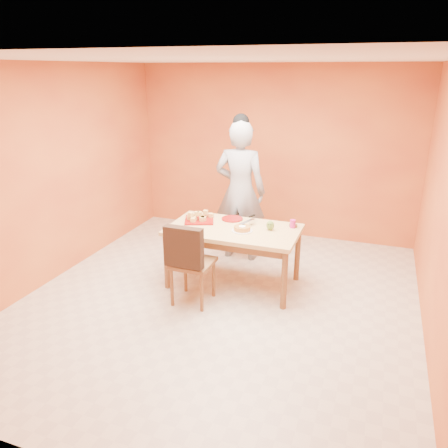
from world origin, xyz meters
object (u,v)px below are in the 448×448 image
(dining_chair, at_px, (192,261))
(egg_ornament, at_px, (270,225))
(red_dinner_plate, at_px, (232,219))
(magenta_glass, at_px, (293,224))
(person, at_px, (240,191))
(sponge_cake, at_px, (242,228))
(dining_table, at_px, (233,235))
(pastry_platter, at_px, (199,220))
(checker_tin, at_px, (293,225))

(dining_chair, xyz_separation_m, egg_ornament, (0.74, 0.69, 0.30))
(red_dinner_plate, distance_m, magenta_glass, 0.80)
(dining_chair, height_order, egg_ornament, dining_chair)
(magenta_glass, bearing_deg, person, 145.99)
(person, xyz_separation_m, red_dinner_plate, (0.07, -0.55, -0.22))
(red_dinner_plate, distance_m, sponge_cake, 0.45)
(red_dinner_plate, bearing_deg, egg_ornament, -21.20)
(dining_table, bearing_deg, magenta_glass, 21.09)
(red_dinner_plate, bearing_deg, dining_chair, -101.15)
(pastry_platter, distance_m, magenta_glass, 1.19)
(person, height_order, red_dinner_plate, person)
(dining_table, xyz_separation_m, egg_ornament, (0.44, 0.08, 0.15))
(egg_ornament, xyz_separation_m, magenta_glass, (0.24, 0.18, -0.01))
(person, height_order, egg_ornament, person)
(dining_chair, xyz_separation_m, checker_tin, (0.98, 0.91, 0.25))
(magenta_glass, bearing_deg, pastry_platter, -172.43)
(dining_table, xyz_separation_m, pastry_platter, (-0.50, 0.11, 0.10))
(dining_chair, bearing_deg, pastry_platter, 105.90)
(dining_table, distance_m, dining_chair, 0.69)
(red_dinner_plate, height_order, checker_tin, checker_tin)
(dining_chair, xyz_separation_m, sponge_cake, (0.43, 0.54, 0.27))
(dining_table, height_order, sponge_cake, sponge_cake)
(pastry_platter, xyz_separation_m, egg_ornament, (0.94, -0.02, 0.05))
(dining_table, height_order, person, person)
(person, bearing_deg, pastry_platter, 65.49)
(pastry_platter, bearing_deg, sponge_cake, -15.08)
(sponge_cake, bearing_deg, dining_chair, -128.65)
(person, bearing_deg, dining_table, 100.70)
(dining_table, xyz_separation_m, magenta_glass, (0.68, 0.26, 0.14))
(pastry_platter, bearing_deg, person, 67.63)
(person, distance_m, pastry_platter, 0.84)
(checker_tin, bearing_deg, pastry_platter, -170.56)
(person, bearing_deg, checker_tin, 145.68)
(checker_tin, bearing_deg, person, 147.81)
(sponge_cake, distance_m, checker_tin, 0.66)
(red_dinner_plate, height_order, sponge_cake, sponge_cake)
(dining_chair, bearing_deg, dining_table, 63.69)
(dining_table, relative_size, dining_chair, 1.59)
(person, distance_m, sponge_cake, 0.99)
(pastry_platter, distance_m, sponge_cake, 0.66)
(egg_ornament, bearing_deg, pastry_platter, -177.69)
(pastry_platter, relative_size, magenta_glass, 3.62)
(person, distance_m, magenta_glass, 1.07)
(dining_chair, height_order, sponge_cake, dining_chair)
(dining_table, relative_size, checker_tin, 15.62)
(red_dinner_plate, xyz_separation_m, checker_tin, (0.80, 0.00, 0.01))
(red_dinner_plate, xyz_separation_m, egg_ornament, (0.56, -0.22, 0.05))
(pastry_platter, height_order, magenta_glass, magenta_glass)
(person, height_order, sponge_cake, person)
(sponge_cake, relative_size, egg_ornament, 1.65)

